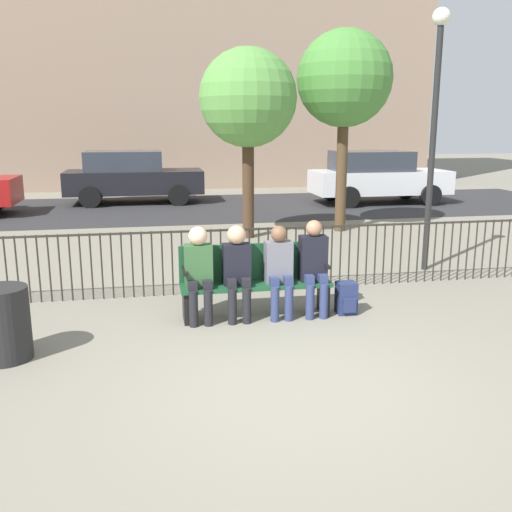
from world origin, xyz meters
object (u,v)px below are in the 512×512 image
at_px(seated_person_1, 237,267).
at_px(trash_bin, 3,324).
at_px(seated_person_2, 279,267).
at_px(lamp_post, 435,105).
at_px(tree_1, 248,99).
at_px(park_bench, 255,277).
at_px(tree_0, 345,80).
at_px(parked_car_2, 132,176).
at_px(seated_person_3, 314,263).
at_px(backpack, 346,298).
at_px(parked_car_1, 377,176).
at_px(seated_person_0, 199,269).

bearing_deg(seated_person_1, trash_bin, -162.96).
height_order(seated_person_2, lamp_post, lamp_post).
bearing_deg(seated_person_2, lamp_post, 32.80).
bearing_deg(lamp_post, tree_1, 126.26).
relative_size(park_bench, tree_0, 0.43).
bearing_deg(seated_person_2, parked_car_2, 100.21).
xyz_separation_m(seated_person_3, tree_0, (2.32, 5.68, 2.68)).
relative_size(backpack, lamp_post, 0.10).
bearing_deg(park_bench, parked_car_2, 98.91).
bearing_deg(tree_1, trash_bin, -121.09).
relative_size(seated_person_3, lamp_post, 0.30).
xyz_separation_m(seated_person_1, seated_person_3, (0.99, 0.00, 0.00)).
height_order(parked_car_1, trash_bin, parked_car_1).
relative_size(park_bench, seated_person_3, 1.55).
relative_size(seated_person_3, backpack, 2.95).
relative_size(park_bench, backpack, 4.57).
bearing_deg(seated_person_2, seated_person_3, 0.39).
bearing_deg(seated_person_1, tree_1, 78.51).
height_order(seated_person_1, backpack, seated_person_1).
bearing_deg(seated_person_3, parked_car_1, 63.51).
xyz_separation_m(seated_person_2, seated_person_3, (0.45, 0.00, 0.03)).
bearing_deg(trash_bin, parked_car_1, 51.59).
bearing_deg(parked_car_2, seated_person_1, -82.41).
bearing_deg(lamp_post, seated_person_0, -154.31).
bearing_deg(seated_person_3, backpack, -5.98).
bearing_deg(lamp_post, trash_bin, -156.02).
bearing_deg(tree_1, seated_person_2, -95.80).
distance_m(seated_person_0, parked_car_1, 11.93).
bearing_deg(trash_bin, seated_person_2, 14.22).
bearing_deg(tree_0, park_bench, -118.83).
bearing_deg(trash_bin, seated_person_0, 20.59).
xyz_separation_m(seated_person_3, parked_car_1, (4.99, 10.02, 0.15)).
relative_size(seated_person_3, tree_0, 0.28).
relative_size(seated_person_1, backpack, 2.87).
height_order(seated_person_2, parked_car_2, parked_car_2).
bearing_deg(park_bench, trash_bin, -161.97).
xyz_separation_m(backpack, trash_bin, (-4.02, -0.75, 0.18)).
bearing_deg(seated_person_1, parked_car_1, 59.16).
relative_size(tree_0, tree_1, 1.12).
bearing_deg(tree_0, tree_1, -169.74).
height_order(backpack, parked_car_2, parked_car_2).
xyz_separation_m(seated_person_1, tree_1, (1.07, 5.28, 2.24)).
distance_m(seated_person_3, backpack, 0.65).
height_order(park_bench, seated_person_3, seated_person_3).
bearing_deg(seated_person_3, seated_person_2, -179.61).
distance_m(tree_1, parked_car_1, 7.14).
height_order(seated_person_2, seated_person_3, seated_person_3).
distance_m(tree_1, trash_bin, 7.54).
bearing_deg(parked_car_2, tree_0, -50.15).
relative_size(seated_person_0, parked_car_2, 0.29).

